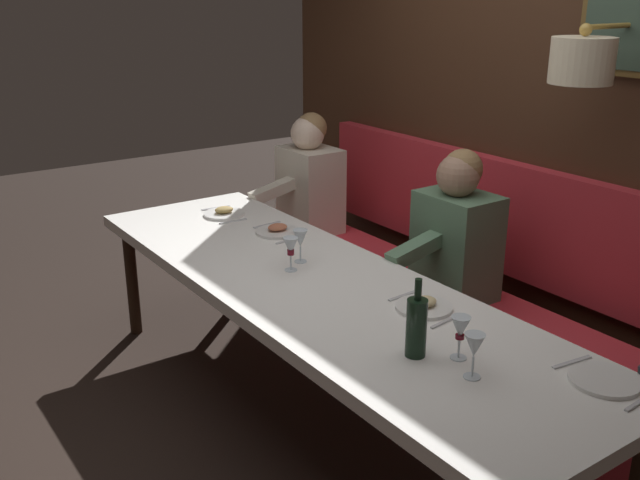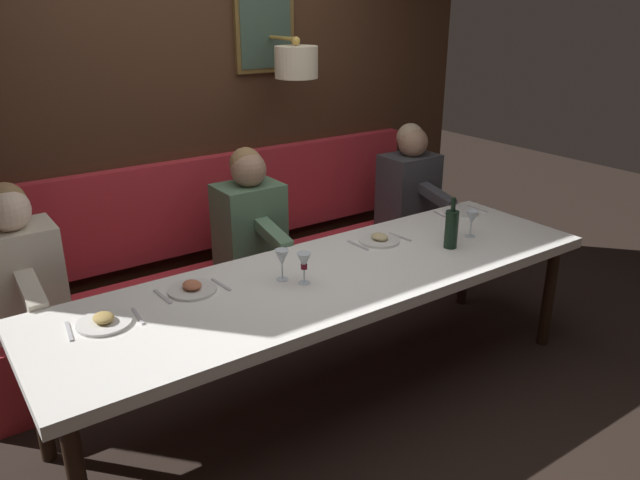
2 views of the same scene
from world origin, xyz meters
name	(u,v)px [view 1 (image 1 of 2)]	position (x,y,z in m)	size (l,w,h in m)	color
ground_plane	(317,422)	(0.00, 0.00, 0.00)	(12.00, 12.00, 0.00)	black
dining_table	(316,294)	(0.00, 0.00, 0.68)	(0.90, 3.07, 0.74)	white
banquette_bench	(450,333)	(0.89, 0.00, 0.23)	(0.52, 3.27, 0.45)	red
back_wall_panel	(541,114)	(1.46, -0.01, 1.36)	(0.59, 4.47, 2.90)	#422819
diner_near	(456,230)	(0.88, 0.00, 0.82)	(0.60, 0.40, 0.79)	#567A5B
diner_middle	(309,177)	(0.88, 1.35, 0.82)	(0.60, 0.40, 0.79)	beige
place_setting_0	(424,306)	(0.20, -0.49, 0.75)	(0.24, 0.32, 0.05)	white
place_setting_1	(278,230)	(0.22, 0.69, 0.75)	(0.24, 0.32, 0.05)	silver
place_setting_2	(604,380)	(0.30, -1.28, 0.75)	(0.24, 0.32, 0.01)	white
place_setting_3	(224,213)	(0.14, 1.14, 0.75)	(0.24, 0.32, 0.05)	white
wine_glass_0	(300,239)	(0.08, 0.25, 0.86)	(0.07, 0.07, 0.16)	silver
wine_glass_1	(474,347)	(-0.05, -1.00, 0.86)	(0.07, 0.07, 0.16)	silver
wine_glass_2	(460,329)	(0.01, -0.88, 0.86)	(0.07, 0.07, 0.16)	silver
wine_glass_3	(291,247)	(-0.02, 0.19, 0.86)	(0.07, 0.07, 0.16)	silver
wine_bottle	(416,326)	(-0.10, -0.77, 0.86)	(0.08, 0.08, 0.30)	black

